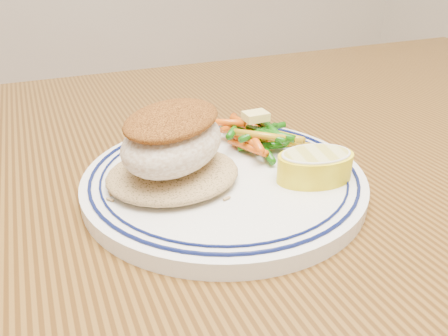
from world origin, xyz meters
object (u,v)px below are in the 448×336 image
dining_table (252,257)px  fish_fillet (173,137)px  vegetable_pile (256,134)px  rice_pilaf (173,171)px  lemon_wedge (315,165)px  plate (224,178)px

dining_table → fish_fillet: bearing=-179.3°
dining_table → vegetable_pile: 0.13m
dining_table → vegetable_pile: bearing=63.1°
rice_pilaf → lemon_wedge: (0.12, -0.05, 0.00)m
rice_pilaf → vegetable_pile: size_ratio=1.07×
dining_table → lemon_wedge: (0.03, -0.05, 0.13)m
dining_table → lemon_wedge: lemon_wedge is taller
fish_fillet → lemon_wedge: size_ratio=1.72×
lemon_wedge → vegetable_pile: bearing=99.3°
dining_table → rice_pilaf: size_ratio=12.71×
fish_fillet → vegetable_pile: 0.11m
vegetable_pile → lemon_wedge: bearing=-80.7°
vegetable_pile → rice_pilaf: bearing=-158.7°
dining_table → rice_pilaf: (-0.08, -0.00, 0.12)m
plate → rice_pilaf: 0.05m
rice_pilaf → fish_fillet: 0.03m
plate → fish_fillet: size_ratio=1.98×
dining_table → lemon_wedge: 0.14m
plate → dining_table: bearing=5.3°
plate → fish_fillet: (-0.05, 0.00, 0.05)m
plate → vegetable_pile: (0.05, 0.04, 0.02)m
dining_table → vegetable_pile: vegetable_pile is taller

